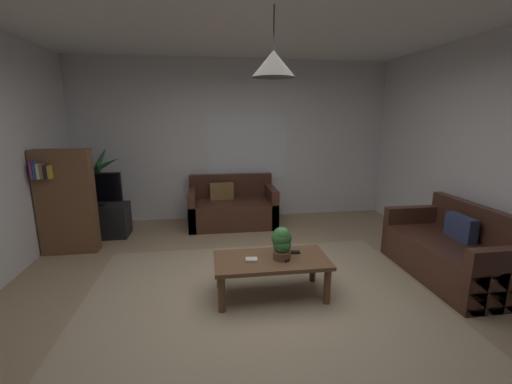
% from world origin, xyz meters
% --- Properties ---
extents(floor, '(5.44, 5.80, 0.02)m').
position_xyz_m(floor, '(0.00, 0.00, -0.01)').
color(floor, '#9E8466').
rests_on(floor, ground).
extents(rug, '(3.54, 3.19, 0.01)m').
position_xyz_m(rug, '(0.00, -0.20, 0.00)').
color(rug, tan).
rests_on(rug, ground).
extents(wall_back, '(5.56, 0.06, 2.75)m').
position_xyz_m(wall_back, '(0.00, 2.93, 1.38)').
color(wall_back, silver).
rests_on(wall_back, ground).
extents(ceiling, '(5.44, 5.80, 0.02)m').
position_xyz_m(ceiling, '(0.00, 0.00, 2.76)').
color(ceiling, white).
extents(window_pane, '(1.38, 0.01, 1.11)m').
position_xyz_m(window_pane, '(0.22, 2.90, 1.27)').
color(window_pane, white).
extents(couch_under_window, '(1.44, 0.80, 0.82)m').
position_xyz_m(couch_under_window, '(-0.10, 2.43, 0.28)').
color(couch_under_window, '#47281E').
rests_on(couch_under_window, ground).
extents(couch_right_side, '(0.80, 1.55, 0.82)m').
position_xyz_m(couch_right_side, '(2.26, 0.19, 0.28)').
color(couch_right_side, '#47281E').
rests_on(couch_right_side, ground).
extents(coffee_table, '(1.15, 0.58, 0.41)m').
position_xyz_m(coffee_table, '(0.12, 0.06, 0.34)').
color(coffee_table, brown).
rests_on(coffee_table, ground).
extents(book_on_table_0, '(0.13, 0.11, 0.02)m').
position_xyz_m(book_on_table_0, '(-0.08, 0.04, 0.42)').
color(book_on_table_0, beige).
rests_on(book_on_table_0, coffee_table).
extents(remote_on_table_0, '(0.16, 0.06, 0.02)m').
position_xyz_m(remote_on_table_0, '(0.37, 0.16, 0.42)').
color(remote_on_table_0, black).
rests_on(remote_on_table_0, coffee_table).
extents(remote_on_table_1, '(0.11, 0.17, 0.02)m').
position_xyz_m(remote_on_table_1, '(0.23, 0.03, 0.42)').
color(remote_on_table_1, black).
rests_on(remote_on_table_1, coffee_table).
extents(potted_plant_on_table, '(0.20, 0.22, 0.33)m').
position_xyz_m(potted_plant_on_table, '(0.23, 0.07, 0.59)').
color(potted_plant_on_table, brown).
rests_on(potted_plant_on_table, coffee_table).
extents(tv_stand, '(0.90, 0.44, 0.50)m').
position_xyz_m(tv_stand, '(-2.17, 2.15, 0.25)').
color(tv_stand, black).
rests_on(tv_stand, ground).
extents(tv, '(0.79, 0.16, 0.49)m').
position_xyz_m(tv, '(-2.17, 2.13, 0.75)').
color(tv, black).
rests_on(tv, tv_stand).
extents(potted_palm_corner, '(0.83, 0.88, 1.36)m').
position_xyz_m(potted_palm_corner, '(-2.27, 2.55, 0.56)').
color(potted_palm_corner, beige).
rests_on(potted_palm_corner, ground).
extents(bookshelf_corner, '(0.70, 0.31, 1.40)m').
position_xyz_m(bookshelf_corner, '(-2.36, 1.57, 0.71)').
color(bookshelf_corner, brown).
rests_on(bookshelf_corner, ground).
extents(pendant_lamp, '(0.39, 0.39, 0.60)m').
position_xyz_m(pendant_lamp, '(0.12, 0.06, 2.27)').
color(pendant_lamp, black).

